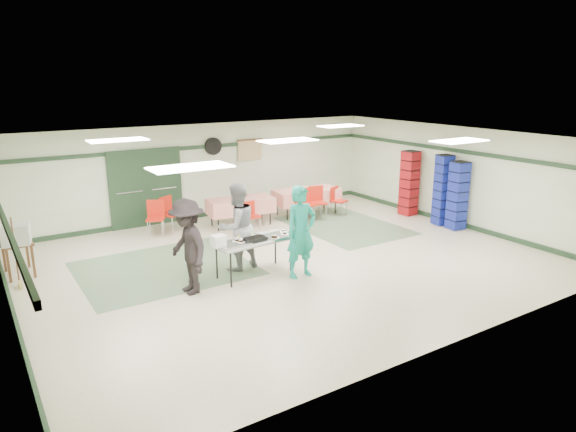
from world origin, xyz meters
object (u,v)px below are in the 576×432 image
printer_table (16,245)px  chair_a (317,199)px  serving_table (254,242)px  chair_d (251,213)px  volunteer_dark (188,247)px  dining_table_b (241,205)px  dining_table_a (307,195)px  crate_stack_blue_a (458,196)px  chair_b (303,201)px  chair_c (337,198)px  office_printer (16,234)px  volunteer_teal (301,232)px  crate_stack_red (409,183)px  chair_loose_b (156,214)px  volunteer_grey (237,227)px  broom (15,251)px  chair_loose_a (169,210)px  crate_stack_blue_b (443,190)px

printer_table → chair_a: bearing=-0.5°
serving_table → chair_d: size_ratio=2.23×
serving_table → volunteer_dark: (-1.48, -0.13, 0.20)m
volunteer_dark → dining_table_b: (2.96, 3.56, -0.35)m
dining_table_a → chair_d: (-2.20, -0.57, -0.09)m
dining_table_a → crate_stack_blue_a: crate_stack_blue_a is taller
chair_b → dining_table_a: bearing=53.7°
chair_c → office_printer: (-8.49, -0.50, 0.43)m
volunteer_teal → crate_stack_red: bearing=22.3°
chair_c → chair_loose_b: size_ratio=0.91×
volunteer_grey → crate_stack_red: size_ratio=0.98×
chair_d → broom: (-5.67, -0.94, 0.26)m
serving_table → volunteer_grey: size_ratio=0.93×
chair_b → chair_a: bearing=5.0°
crate_stack_red → chair_loose_a: bearing=161.8°
chair_b → crate_stack_red: 3.23m
chair_c → crate_stack_blue_b: crate_stack_blue_b is taller
office_printer → printer_table: bearing=100.3°
chair_loose_b → printer_table: size_ratio=1.06×
volunteer_dark → printer_table: bearing=-138.7°
volunteer_grey → crate_stack_blue_a: 6.34m
volunteer_teal → dining_table_a: (2.91, 4.01, -0.38)m
crate_stack_red → broom: 10.38m
crate_stack_blue_a → chair_a: bearing=131.3°
printer_table → crate_stack_red: bearing=-7.1°
chair_a → chair_loose_a: (-4.06, 1.04, 0.00)m
printer_table → chair_loose_b: bearing=15.9°
chair_a → chair_d: (-2.18, -0.01, -0.10)m
chair_b → chair_c: chair_b is taller
dining_table_a → crate_stack_red: 3.04m
volunteer_teal → chair_d: bearing=77.4°
chair_c → serving_table: bearing=-167.9°
dining_table_a → chair_b: bearing=-126.2°
dining_table_a → office_printer: office_printer is taller
chair_a → chair_loose_a: same height
volunteer_grey → chair_c: size_ratio=2.19×
serving_table → chair_a: chair_a is taller
dining_table_a → broom: size_ratio=1.43×
dining_table_a → chair_b: chair_b is taller
dining_table_b → volunteer_grey: bearing=-111.4°
volunteer_dark → chair_a: volunteer_dark is taller
chair_a → crate_stack_blue_b: crate_stack_blue_b is taller
chair_d → crate_stack_blue_a: (4.71, -2.87, 0.44)m
office_printer → broom: 0.50m
chair_d → chair_loose_a: 2.15m
chair_d → crate_stack_red: bearing=-18.9°
volunteer_teal → crate_stack_blue_b: size_ratio=0.97×
volunteer_teal → crate_stack_blue_b: bearing=10.3°
volunteer_dark → printer_table: 3.83m
printer_table → broom: (-0.08, -0.72, 0.10)m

